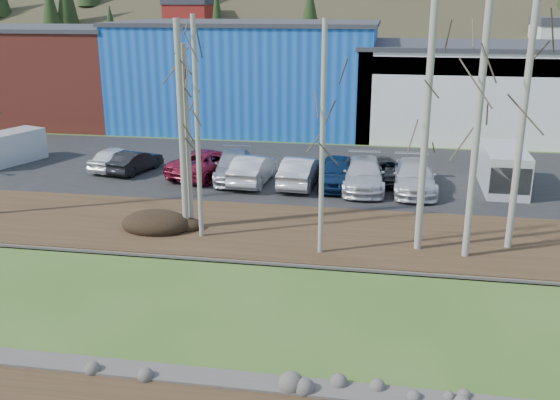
% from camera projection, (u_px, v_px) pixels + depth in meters
% --- Properties ---
extents(dirt_strip, '(80.00, 1.80, 0.03)m').
position_uv_depth(dirt_strip, '(172.00, 398.00, 16.10)').
color(dirt_strip, '#382616').
rests_on(dirt_strip, ground).
extents(near_bank_rocks, '(80.00, 0.80, 0.50)m').
position_uv_depth(near_bank_rocks, '(184.00, 377.00, 17.04)').
color(near_bank_rocks, '#47423D').
rests_on(near_bank_rocks, ground).
extents(river, '(80.00, 8.00, 0.90)m').
position_uv_depth(river, '(222.00, 308.00, 20.89)').
color(river, '#142130').
rests_on(river, ground).
extents(far_bank_rocks, '(80.00, 0.80, 0.46)m').
position_uv_depth(far_bank_rocks, '(249.00, 260.00, 24.74)').
color(far_bank_rocks, '#47423D').
rests_on(far_bank_rocks, ground).
extents(far_bank, '(80.00, 7.00, 0.15)m').
position_uv_depth(far_bank, '(264.00, 230.00, 27.72)').
color(far_bank, '#382616').
rests_on(far_bank, ground).
extents(parking_lot, '(80.00, 14.00, 0.14)m').
position_uv_depth(parking_lot, '(298.00, 170.00, 37.58)').
color(parking_lot, black).
rests_on(parking_lot, ground).
extents(building_brick, '(16.32, 12.24, 7.80)m').
position_uv_depth(building_brick, '(45.00, 73.00, 53.43)').
color(building_brick, '#95392D').
rests_on(building_brick, ground).
extents(building_blue, '(20.40, 12.24, 8.30)m').
position_uv_depth(building_blue, '(250.00, 74.00, 50.45)').
color(building_blue, '#0F4AB0').
rests_on(building_blue, ground).
extents(building_white, '(18.36, 12.24, 6.80)m').
position_uv_depth(building_white, '(479.00, 89.00, 47.75)').
color(building_white, white).
rests_on(building_white, ground).
extents(dirt_mound, '(3.09, 2.18, 0.61)m').
position_uv_depth(dirt_mound, '(156.00, 222.00, 27.61)').
color(dirt_mound, black).
rests_on(dirt_mound, far_bank).
extents(birch_1, '(0.27, 0.27, 9.01)m').
position_uv_depth(birch_1, '(182.00, 128.00, 26.40)').
color(birch_1, '#B3ADA0').
rests_on(birch_1, far_bank).
extents(birch_2, '(0.20, 0.20, 9.19)m').
position_uv_depth(birch_2, '(197.00, 131.00, 25.49)').
color(birch_2, '#B3ADA0').
rests_on(birch_2, far_bank).
extents(birch_3, '(0.22, 0.22, 8.01)m').
position_uv_depth(birch_3, '(188.00, 139.00, 26.82)').
color(birch_3, '#B3ADA0').
rests_on(birch_3, far_bank).
extents(birch_4, '(0.20, 0.20, 9.07)m').
position_uv_depth(birch_4, '(322.00, 142.00, 23.78)').
color(birch_4, '#B3ADA0').
rests_on(birch_4, far_bank).
extents(birch_5, '(0.28, 0.28, 10.68)m').
position_uv_depth(birch_5, '(426.00, 119.00, 23.91)').
color(birch_5, '#B3ADA0').
rests_on(birch_5, far_bank).
extents(birch_6, '(0.27, 0.27, 10.84)m').
position_uv_depth(birch_6, '(478.00, 121.00, 23.14)').
color(birch_6, '#B3ADA0').
rests_on(birch_6, far_bank).
extents(birch_7, '(0.27, 0.27, 11.94)m').
position_uv_depth(birch_7, '(525.00, 102.00, 23.85)').
color(birch_7, '#B3ADA0').
rests_on(birch_7, far_bank).
extents(car_0, '(2.35, 4.31, 1.39)m').
position_uv_depth(car_0, '(116.00, 158.00, 37.37)').
color(car_0, white).
rests_on(car_0, parking_lot).
extents(car_1, '(2.25, 4.06, 1.27)m').
position_uv_depth(car_1, '(136.00, 162.00, 36.76)').
color(car_1, black).
rests_on(car_1, parking_lot).
extents(car_2, '(4.18, 6.14, 1.56)m').
position_uv_depth(car_2, '(208.00, 162.00, 35.99)').
color(car_2, maroon).
rests_on(car_2, parking_lot).
extents(car_3, '(3.03, 5.52, 1.52)m').
position_uv_depth(car_3, '(234.00, 166.00, 35.29)').
color(car_3, '#999CA2').
rests_on(car_3, parking_lot).
extents(car_4, '(2.09, 4.78, 1.60)m').
position_uv_depth(car_4, '(337.00, 172.00, 33.88)').
color(car_4, '#0F274C').
rests_on(car_4, parking_lot).
extents(car_5, '(2.01, 4.96, 1.60)m').
position_uv_depth(car_5, '(301.00, 171.00, 34.07)').
color(car_5, silver).
rests_on(car_5, parking_lot).
extents(car_6, '(3.84, 5.52, 1.40)m').
position_uv_depth(car_6, '(379.00, 168.00, 35.08)').
color(car_6, '#2B2C2E').
rests_on(car_6, parking_lot).
extents(car_7, '(2.40, 5.50, 1.57)m').
position_uv_depth(car_7, '(414.00, 177.00, 33.05)').
color(car_7, silver).
rests_on(car_7, parking_lot).
extents(car_8, '(2.40, 5.50, 1.57)m').
position_uv_depth(car_8, '(364.00, 174.00, 33.48)').
color(car_8, silver).
rests_on(car_8, parking_lot).
extents(car_9, '(2.01, 4.96, 1.60)m').
position_uv_depth(car_9, '(253.00, 169.00, 34.50)').
color(car_9, silver).
rests_on(car_9, parking_lot).
extents(van_white, '(2.19, 5.07, 2.20)m').
position_uv_depth(van_white, '(504.00, 170.00, 33.18)').
color(van_white, silver).
rests_on(van_white, parking_lot).
extents(van_grey, '(3.18, 4.80, 1.94)m').
position_uv_depth(van_grey, '(6.00, 148.00, 38.55)').
color(van_grey, silver).
rests_on(van_grey, parking_lot).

